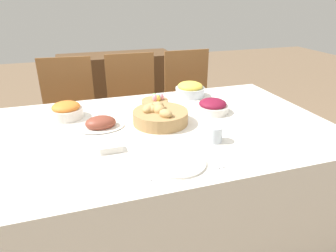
{
  "coord_description": "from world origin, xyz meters",
  "views": [
    {
      "loc": [
        -0.44,
        -1.47,
        1.46
      ],
      "look_at": [
        0.0,
        -0.09,
        0.81
      ],
      "focal_mm": 32.0,
      "sensor_mm": 36.0,
      "label": 1
    }
  ],
  "objects_px": {
    "chair_far_center": "(134,109)",
    "pineapple_bowl": "(190,89)",
    "beet_salad_bowl": "(213,106)",
    "knife": "(209,158)",
    "dinner_plate": "(178,163)",
    "spoon": "(215,157)",
    "chair_far_left": "(70,116)",
    "egg_basket": "(155,101)",
    "ham_platter": "(101,124)",
    "carrot_bowl": "(66,110)",
    "chair_far_right": "(190,103)",
    "butter_dish": "(111,148)",
    "bread_basket": "(160,116)",
    "fork": "(145,169)",
    "sideboard": "(118,93)",
    "drinking_cup": "(215,134)"
  },
  "relations": [
    {
      "from": "chair_far_center",
      "to": "pineapple_bowl",
      "type": "height_order",
      "value": "chair_far_center"
    },
    {
      "from": "beet_salad_bowl",
      "to": "knife",
      "type": "relative_size",
      "value": 1.05
    },
    {
      "from": "chair_far_center",
      "to": "dinner_plate",
      "type": "distance_m",
      "value": 1.37
    },
    {
      "from": "spoon",
      "to": "chair_far_left",
      "type": "bearing_deg",
      "value": 118.13
    },
    {
      "from": "egg_basket",
      "to": "ham_platter",
      "type": "distance_m",
      "value": 0.47
    },
    {
      "from": "chair_far_left",
      "to": "carrot_bowl",
      "type": "height_order",
      "value": "chair_far_left"
    },
    {
      "from": "chair_far_right",
      "to": "butter_dish",
      "type": "height_order",
      "value": "chair_far_right"
    },
    {
      "from": "knife",
      "to": "bread_basket",
      "type": "bearing_deg",
      "value": 99.71
    },
    {
      "from": "chair_far_left",
      "to": "ham_platter",
      "type": "bearing_deg",
      "value": -72.06
    },
    {
      "from": "carrot_bowl",
      "to": "fork",
      "type": "height_order",
      "value": "carrot_bowl"
    },
    {
      "from": "sideboard",
      "to": "butter_dish",
      "type": "relative_size",
      "value": 11.51
    },
    {
      "from": "chair_far_right",
      "to": "beet_salad_bowl",
      "type": "bearing_deg",
      "value": -103.01
    },
    {
      "from": "chair_far_right",
      "to": "knife",
      "type": "xyz_separation_m",
      "value": [
        -0.45,
        -1.34,
        0.24
      ]
    },
    {
      "from": "beet_salad_bowl",
      "to": "fork",
      "type": "height_order",
      "value": "beet_salad_bowl"
    },
    {
      "from": "beet_salad_bowl",
      "to": "spoon",
      "type": "relative_size",
      "value": 1.05
    },
    {
      "from": "chair_far_center",
      "to": "butter_dish",
      "type": "height_order",
      "value": "chair_far_center"
    },
    {
      "from": "fork",
      "to": "ham_platter",
      "type": "bearing_deg",
      "value": 102.31
    },
    {
      "from": "sideboard",
      "to": "chair_far_center",
      "type": "bearing_deg",
      "value": -88.79
    },
    {
      "from": "carrot_bowl",
      "to": "chair_far_right",
      "type": "bearing_deg",
      "value": 31.04
    },
    {
      "from": "chair_far_right",
      "to": "pineapple_bowl",
      "type": "height_order",
      "value": "chair_far_right"
    },
    {
      "from": "bread_basket",
      "to": "carrot_bowl",
      "type": "distance_m",
      "value": 0.57
    },
    {
      "from": "knife",
      "to": "drinking_cup",
      "type": "xyz_separation_m",
      "value": [
        0.1,
        0.15,
        0.04
      ]
    },
    {
      "from": "pineapple_bowl",
      "to": "dinner_plate",
      "type": "bearing_deg",
      "value": -114.78
    },
    {
      "from": "beet_salad_bowl",
      "to": "drinking_cup",
      "type": "height_order",
      "value": "beet_salad_bowl"
    },
    {
      "from": "bread_basket",
      "to": "egg_basket",
      "type": "distance_m",
      "value": 0.31
    },
    {
      "from": "bread_basket",
      "to": "sideboard",
      "type": "bearing_deg",
      "value": 89.88
    },
    {
      "from": "spoon",
      "to": "fork",
      "type": "bearing_deg",
      "value": -177.56
    },
    {
      "from": "ham_platter",
      "to": "drinking_cup",
      "type": "xyz_separation_m",
      "value": [
        0.53,
        -0.34,
        0.01
      ]
    },
    {
      "from": "bread_basket",
      "to": "ham_platter",
      "type": "height_order",
      "value": "bread_basket"
    },
    {
      "from": "bread_basket",
      "to": "butter_dish",
      "type": "height_order",
      "value": "bread_basket"
    },
    {
      "from": "chair_far_right",
      "to": "butter_dish",
      "type": "distance_m",
      "value": 1.45
    },
    {
      "from": "fork",
      "to": "butter_dish",
      "type": "bearing_deg",
      "value": 116.7
    },
    {
      "from": "chair_far_center",
      "to": "ham_platter",
      "type": "bearing_deg",
      "value": -110.1
    },
    {
      "from": "fork",
      "to": "egg_basket",
      "type": "bearing_deg",
      "value": 68.65
    },
    {
      "from": "sideboard",
      "to": "knife",
      "type": "xyz_separation_m",
      "value": [
        0.09,
        -2.17,
        0.34
      ]
    },
    {
      "from": "bread_basket",
      "to": "pineapple_bowl",
      "type": "relative_size",
      "value": 1.49
    },
    {
      "from": "sideboard",
      "to": "pineapple_bowl",
      "type": "xyz_separation_m",
      "value": [
        0.34,
        -1.3,
        0.39
      ]
    },
    {
      "from": "chair_far_center",
      "to": "drinking_cup",
      "type": "height_order",
      "value": "chair_far_center"
    },
    {
      "from": "egg_basket",
      "to": "dinner_plate",
      "type": "xyz_separation_m",
      "value": [
        -0.11,
        -0.76,
        -0.02
      ]
    },
    {
      "from": "pineapple_bowl",
      "to": "spoon",
      "type": "height_order",
      "value": "pineapple_bowl"
    },
    {
      "from": "chair_far_left",
      "to": "fork",
      "type": "relative_size",
      "value": 5.18
    },
    {
      "from": "chair_far_center",
      "to": "butter_dish",
      "type": "relative_size",
      "value": 9.44
    },
    {
      "from": "fork",
      "to": "knife",
      "type": "bearing_deg",
      "value": -2.44
    },
    {
      "from": "chair_far_right",
      "to": "spoon",
      "type": "relative_size",
      "value": 5.18
    },
    {
      "from": "chair_far_center",
      "to": "bread_basket",
      "type": "height_order",
      "value": "chair_far_center"
    },
    {
      "from": "sideboard",
      "to": "knife",
      "type": "height_order",
      "value": "sideboard"
    },
    {
      "from": "chair_far_left",
      "to": "dinner_plate",
      "type": "bearing_deg",
      "value": -65.25
    },
    {
      "from": "egg_basket",
      "to": "pineapple_bowl",
      "type": "bearing_deg",
      "value": 19.94
    },
    {
      "from": "sideboard",
      "to": "chair_far_left",
      "type": "bearing_deg",
      "value": -122.3
    },
    {
      "from": "pineapple_bowl",
      "to": "knife",
      "type": "distance_m",
      "value": 0.9
    }
  ]
}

